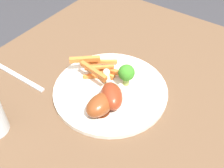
{
  "coord_description": "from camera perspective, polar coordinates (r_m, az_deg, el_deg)",
  "views": [
    {
      "loc": [
        0.35,
        0.29,
        1.23
      ],
      "look_at": [
        -0.05,
        0.0,
        0.74
      ],
      "focal_mm": 44.65,
      "sensor_mm": 36.0,
      "label": 1
    }
  ],
  "objects": [
    {
      "name": "chicken_drumstick_near",
      "position": [
        0.65,
        -2.21,
        -4.08
      ],
      "size": [
        0.13,
        0.06,
        0.04
      ],
      "color": "#55220F",
      "rests_on": "dinner_plate"
    },
    {
      "name": "fork",
      "position": [
        0.8,
        -18.68,
        1.49
      ],
      "size": [
        0.01,
        0.19,
        0.0
      ],
      "primitive_type": "cube",
      "rotation": [
        0.0,
        0.0,
        1.57
      ],
      "color": "silver",
      "rests_on": "dining_table"
    },
    {
      "name": "chicken_drumstick_far",
      "position": [
        0.67,
        -0.14,
        -2.21
      ],
      "size": [
        0.12,
        0.12,
        0.05
      ],
      "color": "#591B0D",
      "rests_on": "dinner_plate"
    },
    {
      "name": "dinner_plate",
      "position": [
        0.72,
        0.0,
        -1.49
      ],
      "size": [
        0.29,
        0.29,
        0.01
      ],
      "primitive_type": "cylinder",
      "color": "white",
      "rests_on": "dining_table"
    },
    {
      "name": "dining_table",
      "position": [
        0.78,
        -2.65,
        -9.53
      ],
      "size": [
        1.05,
        0.78,
        0.71
      ],
      "color": "brown",
      "rests_on": "ground_plane"
    },
    {
      "name": "broccoli_floret_front",
      "position": [
        0.7,
        3.01,
        2.23
      ],
      "size": [
        0.04,
        0.04,
        0.06
      ],
      "color": "#91A74E",
      "rests_on": "dinner_plate"
    },
    {
      "name": "carrot_fries_pile",
      "position": [
        0.74,
        -2.96,
        3.17
      ],
      "size": [
        0.11,
        0.15,
        0.05
      ],
      "color": "orange",
      "rests_on": "dinner_plate"
    }
  ]
}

